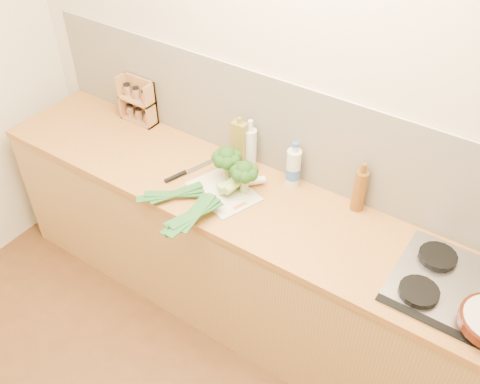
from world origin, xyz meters
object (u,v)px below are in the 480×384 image
object	(u,v)px
chopping_board	(224,192)
spice_rack	(139,103)
chefs_knife	(182,174)
gas_hob	(463,291)

from	to	relation	value
chopping_board	spice_rack	bearing A→B (deg)	-179.32
chopping_board	spice_rack	xyz separation A→B (m)	(-0.82, 0.28, 0.12)
chefs_knife	spice_rack	distance (m)	0.63
chopping_board	spice_rack	distance (m)	0.87
chopping_board	spice_rack	size ratio (longest dim) A/B	1.24
chopping_board	chefs_knife	xyz separation A→B (m)	(-0.27, -0.01, 0.00)
gas_hob	spice_rack	xyz separation A→B (m)	(-2.03, 0.25, 0.11)
gas_hob	spice_rack	bearing A→B (deg)	173.07
chefs_knife	spice_rack	xyz separation A→B (m)	(-0.55, 0.29, 0.11)
gas_hob	chopping_board	size ratio (longest dim) A/B	1.67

